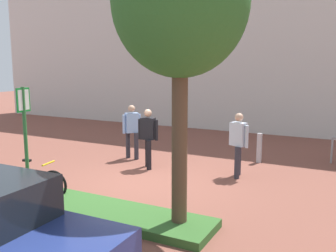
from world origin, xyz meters
TOP-DOWN VIEW (x-y plane):
  - ground_plane at (0.00, 0.00)m, footprint 60.00×60.00m
  - building_facade at (0.00, 8.85)m, footprint 28.00×1.20m
  - planter_strip at (-0.81, -2.07)m, footprint 7.00×1.10m
  - tree_sidewalk at (2.02, -1.96)m, footprint 2.31×2.31m
  - parking_sign_post at (-1.66, -2.07)m, footprint 0.08×0.36m
  - bike_at_sign at (-1.64, -1.90)m, footprint 1.67×0.42m
  - bollard_steel at (2.15, 3.45)m, footprint 0.16×0.16m
  - person_shirt_white at (2.01, 1.69)m, footprint 0.58×0.48m
  - person_shirt_blue at (-1.56, 2.06)m, footprint 0.48×0.50m
  - person_suited_dark at (-0.55, 1.34)m, footprint 0.61×0.44m

SIDE VIEW (x-z plane):
  - ground_plane at x=0.00m, z-range 0.00..0.00m
  - planter_strip at x=-0.81m, z-range 0.00..0.16m
  - bike_at_sign at x=-1.64m, z-range -0.08..0.78m
  - bollard_steel at x=2.15m, z-range 0.00..0.90m
  - person_shirt_white at x=2.01m, z-range 0.12..1.84m
  - person_shirt_blue at x=-1.56m, z-range 0.12..1.84m
  - person_suited_dark at x=-0.55m, z-range 0.12..1.84m
  - parking_sign_post at x=-1.66m, z-range 0.38..2.88m
  - tree_sidewalk at x=2.02m, z-range 1.33..6.61m
  - building_facade at x=0.00m, z-range 0.00..10.00m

